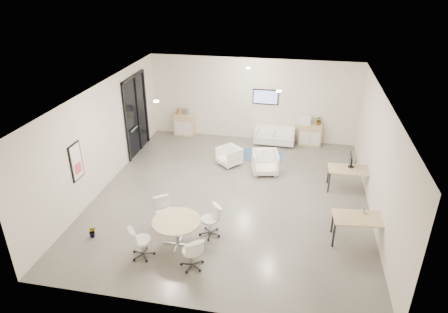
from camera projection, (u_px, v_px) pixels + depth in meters
room_shell at (232, 147)px, 11.40m from camera, size 9.60×10.60×4.80m
glass_door at (136, 113)px, 14.34m from camera, size 0.09×1.90×2.85m
artwork at (76, 162)px, 10.70m from camera, size 0.05×0.54×1.04m
wall_tv at (266, 97)px, 15.19m from camera, size 0.98×0.06×0.58m
ceiling_spots at (231, 85)px, 11.48m from camera, size 3.14×4.14×0.03m
sideboard_left at (184, 125)px, 16.14m from camera, size 0.80×0.41×0.90m
sideboard_right at (310, 134)px, 15.28m from camera, size 0.86×0.41×0.86m
books at (183, 112)px, 15.91m from camera, size 0.46×0.14×0.22m
printer at (305, 120)px, 15.07m from camera, size 0.49×0.44×0.31m
loveseat at (274, 136)px, 15.43m from camera, size 1.54×0.79×0.57m
blue_rug at (261, 156)px, 14.54m from camera, size 1.69×1.23×0.01m
armchair_left at (229, 155)px, 13.79m from camera, size 0.95×0.95×0.72m
armchair_right at (265, 161)px, 13.21m from camera, size 0.97×0.93×0.85m
desk_rear at (351, 171)px, 12.13m from camera, size 1.38×0.71×0.71m
desk_front at (362, 220)px, 9.79m from camera, size 1.48×0.85×0.74m
monitor at (351, 160)px, 12.13m from camera, size 0.20×0.50×0.44m
round_table at (177, 223)px, 9.70m from camera, size 1.19×1.19×0.73m
meeting_chairs at (177, 231)px, 9.80m from camera, size 2.21×2.21×0.82m
plant_cabinet at (319, 121)px, 15.00m from camera, size 0.34×0.37×0.26m
plant_floor at (93, 235)px, 10.22m from camera, size 0.21×0.35×0.15m
cup at (364, 210)px, 9.93m from camera, size 0.15×0.12×0.14m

